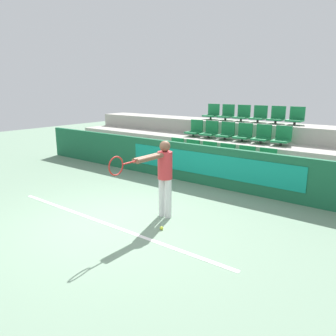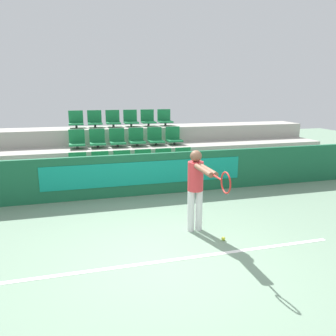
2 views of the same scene
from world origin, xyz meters
name	(u,v)px [view 2 (image 2 of 2)]	position (x,y,z in m)	size (l,w,h in m)	color
ground_plane	(176,258)	(0.00, 0.00, 0.00)	(30.00, 30.00, 0.00)	gray
court_baseline	(177,259)	(0.00, -0.06, 0.00)	(5.42, 0.08, 0.01)	white
barrier_wall	(139,175)	(0.00, 3.29, 0.53)	(12.84, 0.14, 1.05)	#19603D
bleacher_tier_front	(135,180)	(0.00, 3.91, 0.24)	(12.44, 1.08, 0.47)	#ADA89E
bleacher_tier_middle	(128,163)	(0.00, 4.99, 0.47)	(12.44, 1.08, 0.95)	#ADA89E
bleacher_tier_back	(123,149)	(0.00, 6.07, 0.71)	(12.44, 1.08, 1.42)	#ADA89E
stadium_chair_0	(78,165)	(-1.43, 4.04, 0.68)	(0.44, 0.45, 0.53)	#333333
stadium_chair_1	(101,164)	(-0.86, 4.04, 0.68)	(0.44, 0.45, 0.53)	#333333
stadium_chair_2	(123,163)	(-0.29, 4.04, 0.68)	(0.44, 0.45, 0.53)	#333333
stadium_chair_3	(144,162)	(0.29, 4.04, 0.68)	(0.44, 0.45, 0.53)	#333333
stadium_chair_4	(164,161)	(0.86, 4.04, 0.68)	(0.44, 0.45, 0.53)	#333333
stadium_chair_5	(184,160)	(1.43, 4.04, 0.68)	(0.44, 0.45, 0.53)	#333333
stadium_chair_6	(77,141)	(-1.43, 5.12, 1.16)	(0.44, 0.45, 0.53)	#333333
stadium_chair_7	(97,140)	(-0.86, 5.12, 1.16)	(0.44, 0.45, 0.53)	#333333
stadium_chair_8	(117,140)	(-0.29, 5.12, 1.16)	(0.44, 0.45, 0.53)	#333333
stadium_chair_9	(137,139)	(0.29, 5.12, 1.16)	(0.44, 0.45, 0.53)	#333333
stadium_chair_10	(155,138)	(0.86, 5.12, 1.16)	(0.44, 0.45, 0.53)	#333333
stadium_chair_11	(174,137)	(1.43, 5.12, 1.16)	(0.44, 0.45, 0.53)	#333333
stadium_chair_12	(76,121)	(-1.43, 6.20, 1.63)	(0.44, 0.45, 0.53)	#333333
stadium_chair_13	(95,121)	(-0.86, 6.20, 1.63)	(0.44, 0.45, 0.53)	#333333
stadium_chair_14	(113,120)	(-0.29, 6.20, 1.63)	(0.44, 0.45, 0.53)	#333333
stadium_chair_15	(131,120)	(0.29, 6.20, 1.63)	(0.44, 0.45, 0.53)	#333333
stadium_chair_16	(148,119)	(0.86, 6.20, 1.63)	(0.44, 0.45, 0.53)	#333333
stadium_chair_17	(165,119)	(1.43, 6.20, 1.63)	(0.44, 0.45, 0.53)	#333333
tennis_player	(197,184)	(0.64, 0.82, 0.93)	(0.29, 1.57, 1.52)	silver
tennis_ball	(223,239)	(0.98, 0.37, 0.03)	(0.07, 0.07, 0.07)	#CCDB33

